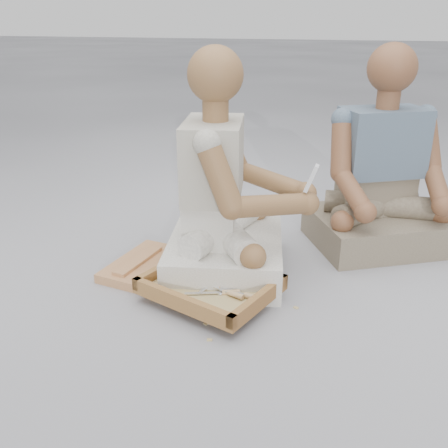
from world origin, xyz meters
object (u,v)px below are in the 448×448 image
(companion, at_px, (381,182))
(tool_tray, at_px, (211,286))
(carved_panel, at_px, (180,273))
(craftsman, at_px, (225,201))

(companion, bearing_deg, tool_tray, 22.30)
(carved_panel, bearing_deg, tool_tray, -34.38)
(carved_panel, xyz_separation_m, companion, (0.80, 0.68, 0.31))
(carved_panel, distance_m, companion, 1.10)
(craftsman, bearing_deg, companion, 115.84)
(tool_tray, bearing_deg, carved_panel, 145.62)
(craftsman, distance_m, companion, 0.83)
(carved_panel, xyz_separation_m, craftsman, (0.16, 0.14, 0.32))
(carved_panel, bearing_deg, craftsman, 41.23)
(tool_tray, xyz_separation_m, companion, (0.60, 0.82, 0.27))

